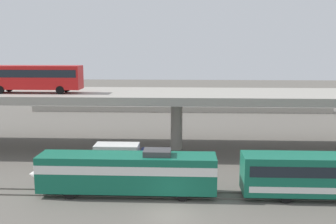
{
  "coord_description": "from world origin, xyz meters",
  "views": [
    {
      "loc": [
        1.18,
        -28.7,
        13.03
      ],
      "look_at": [
        -1.27,
        23.48,
        4.3
      ],
      "focal_mm": 41.11,
      "sensor_mm": 36.0,
      "label": 1
    }
  ],
  "objects_px": {
    "train_locomotive": "(118,171)",
    "service_truck_west": "(125,157)",
    "parked_car_1": "(128,97)",
    "parked_car_5": "(193,99)",
    "parked_car_3": "(294,102)",
    "parked_car_6": "(80,97)",
    "parked_car_2": "(288,99)",
    "parked_car_0": "(235,99)",
    "parked_car_4": "(269,98)",
    "transit_bus_on_overpass": "(33,76)"
  },
  "relations": [
    {
      "from": "train_locomotive",
      "to": "service_truck_west",
      "type": "xyz_separation_m",
      "value": [
        -0.37,
        6.21,
        -0.55
      ]
    },
    {
      "from": "parked_car_1",
      "to": "parked_car_5",
      "type": "distance_m",
      "value": 15.12
    },
    {
      "from": "service_truck_west",
      "to": "parked_car_3",
      "type": "relative_size",
      "value": 1.64
    },
    {
      "from": "parked_car_5",
      "to": "parked_car_6",
      "type": "bearing_deg",
      "value": -6.2
    },
    {
      "from": "parked_car_2",
      "to": "parked_car_3",
      "type": "xyz_separation_m",
      "value": [
        0.2,
        -3.61,
        -0.0
      ]
    },
    {
      "from": "train_locomotive",
      "to": "parked_car_6",
      "type": "bearing_deg",
      "value": -71.18
    },
    {
      "from": "train_locomotive",
      "to": "parked_car_0",
      "type": "bearing_deg",
      "value": -108.21
    },
    {
      "from": "parked_car_2",
      "to": "parked_car_5",
      "type": "distance_m",
      "value": 20.8
    },
    {
      "from": "service_truck_west",
      "to": "parked_car_4",
      "type": "relative_size",
      "value": 1.5
    },
    {
      "from": "train_locomotive",
      "to": "parked_car_3",
      "type": "bearing_deg",
      "value": -120.83
    },
    {
      "from": "transit_bus_on_overpass",
      "to": "parked_car_3",
      "type": "bearing_deg",
      "value": -141.18
    },
    {
      "from": "train_locomotive",
      "to": "transit_bus_on_overpass",
      "type": "distance_m",
      "value": 20.7
    },
    {
      "from": "parked_car_3",
      "to": "transit_bus_on_overpass",
      "type": "bearing_deg",
      "value": -141.18
    },
    {
      "from": "train_locomotive",
      "to": "parked_car_3",
      "type": "height_order",
      "value": "train_locomotive"
    },
    {
      "from": "parked_car_1",
      "to": "parked_car_4",
      "type": "relative_size",
      "value": 0.96
    },
    {
      "from": "parked_car_4",
      "to": "parked_car_5",
      "type": "height_order",
      "value": "same"
    },
    {
      "from": "train_locomotive",
      "to": "parked_car_4",
      "type": "height_order",
      "value": "train_locomotive"
    },
    {
      "from": "parked_car_5",
      "to": "parked_car_4",
      "type": "bearing_deg",
      "value": -167.34
    },
    {
      "from": "transit_bus_on_overpass",
      "to": "parked_car_1",
      "type": "distance_m",
      "value": 40.37
    },
    {
      "from": "transit_bus_on_overpass",
      "to": "parked_car_0",
      "type": "bearing_deg",
      "value": -129.33
    },
    {
      "from": "train_locomotive",
      "to": "service_truck_west",
      "type": "relative_size",
      "value": 2.48
    },
    {
      "from": "transit_bus_on_overpass",
      "to": "parked_car_1",
      "type": "bearing_deg",
      "value": -98.37
    },
    {
      "from": "parked_car_2",
      "to": "parked_car_3",
      "type": "relative_size",
      "value": 1.12
    },
    {
      "from": "train_locomotive",
      "to": "transit_bus_on_overpass",
      "type": "bearing_deg",
      "value": -47.56
    },
    {
      "from": "transit_bus_on_overpass",
      "to": "parked_car_5",
      "type": "distance_m",
      "value": 42.17
    },
    {
      "from": "service_truck_west",
      "to": "parked_car_1",
      "type": "bearing_deg",
      "value": 98.32
    },
    {
      "from": "parked_car_0",
      "to": "parked_car_5",
      "type": "distance_m",
      "value": 9.12
    },
    {
      "from": "parked_car_6",
      "to": "transit_bus_on_overpass",
      "type": "bearing_deg",
      "value": -82.61
    },
    {
      "from": "service_truck_west",
      "to": "train_locomotive",
      "type": "bearing_deg",
      "value": -86.6
    },
    {
      "from": "parked_car_0",
      "to": "parked_car_3",
      "type": "xyz_separation_m",
      "value": [
        11.86,
        -2.8,
        -0.0
      ]
    },
    {
      "from": "parked_car_3",
      "to": "parked_car_4",
      "type": "relative_size",
      "value": 0.91
    },
    {
      "from": "service_truck_west",
      "to": "parked_car_4",
      "type": "height_order",
      "value": "service_truck_west"
    },
    {
      "from": "parked_car_2",
      "to": "parked_car_5",
      "type": "bearing_deg",
      "value": -177.28
    },
    {
      "from": "parked_car_3",
      "to": "parked_car_4",
      "type": "xyz_separation_m",
      "value": [
        -3.8,
        6.48,
        0.0
      ]
    },
    {
      "from": "parked_car_5",
      "to": "parked_car_6",
      "type": "distance_m",
      "value": 25.74
    },
    {
      "from": "parked_car_1",
      "to": "parked_car_3",
      "type": "distance_m",
      "value": 36.23
    },
    {
      "from": "train_locomotive",
      "to": "transit_bus_on_overpass",
      "type": "xyz_separation_m",
      "value": [
        -13.06,
        14.28,
        7.34
      ]
    },
    {
      "from": "parked_car_0",
      "to": "parked_car_2",
      "type": "relative_size",
      "value": 0.98
    },
    {
      "from": "parked_car_6",
      "to": "parked_car_5",
      "type": "bearing_deg",
      "value": -6.2
    },
    {
      "from": "service_truck_west",
      "to": "parked_car_5",
      "type": "bearing_deg",
      "value": 79.89
    },
    {
      "from": "service_truck_west",
      "to": "parked_car_2",
      "type": "distance_m",
      "value": 53.42
    },
    {
      "from": "parked_car_0",
      "to": "parked_car_2",
      "type": "height_order",
      "value": "same"
    },
    {
      "from": "transit_bus_on_overpass",
      "to": "parked_car_0",
      "type": "distance_m",
      "value": 47.43
    },
    {
      "from": "transit_bus_on_overpass",
      "to": "parked_car_3",
      "type": "height_order",
      "value": "transit_bus_on_overpass"
    },
    {
      "from": "parked_car_1",
      "to": "parked_car_3",
      "type": "xyz_separation_m",
      "value": [
        35.76,
        -5.81,
        -0.0
      ]
    },
    {
      "from": "parked_car_1",
      "to": "parked_car_6",
      "type": "xyz_separation_m",
      "value": [
        -10.81,
        -0.41,
        0.0
      ]
    },
    {
      "from": "transit_bus_on_overpass",
      "to": "service_truck_west",
      "type": "bearing_deg",
      "value": 147.53
    },
    {
      "from": "parked_car_1",
      "to": "parked_car_2",
      "type": "bearing_deg",
      "value": 176.45
    },
    {
      "from": "train_locomotive",
      "to": "parked_car_4",
      "type": "xyz_separation_m",
      "value": [
        24.68,
        54.18,
        -0.22
      ]
    },
    {
      "from": "parked_car_2",
      "to": "parked_car_4",
      "type": "height_order",
      "value": "same"
    }
  ]
}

